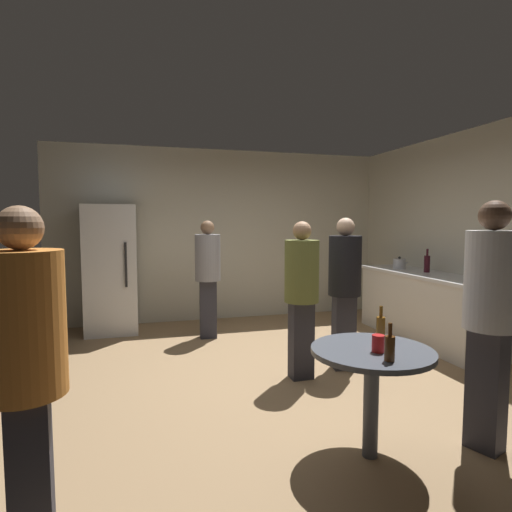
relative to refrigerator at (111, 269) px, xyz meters
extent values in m
cube|color=#9E7C56|center=(1.70, -2.20, -0.95)|extent=(5.20, 5.20, 0.10)
cube|color=beige|center=(1.70, 0.43, 0.45)|extent=(5.32, 0.06, 2.70)
cube|color=beige|center=(4.33, -2.20, 0.45)|extent=(0.06, 5.20, 2.70)
cube|color=white|center=(0.00, 0.00, 0.00)|extent=(0.70, 0.65, 1.80)
cube|color=#262628|center=(0.21, -0.34, 0.09)|extent=(0.03, 0.03, 0.60)
cube|color=beige|center=(3.98, -1.56, -0.47)|extent=(0.60, 2.11, 0.86)
cube|color=silver|center=(3.98, -1.56, -0.02)|extent=(0.64, 2.15, 0.04)
cylinder|color=#B2B2B7|center=(3.93, -1.07, 0.07)|extent=(0.17, 0.17, 0.14)
sphere|color=black|center=(3.93, -1.07, 0.16)|extent=(0.04, 0.04, 0.04)
cone|color=#B2B2B7|center=(4.05, -1.07, 0.08)|extent=(0.09, 0.04, 0.06)
cylinder|color=#3F141E|center=(4.04, -1.52, 0.11)|extent=(0.08, 0.08, 0.22)
cylinder|color=#3F141E|center=(4.04, -1.52, 0.26)|extent=(0.03, 0.03, 0.09)
cylinder|color=#4C515B|center=(1.84, -3.79, -0.55)|extent=(0.10, 0.10, 0.70)
cylinder|color=#4C515B|center=(1.84, -3.79, -0.18)|extent=(0.80, 0.80, 0.03)
cylinder|color=#8C5919|center=(2.04, -3.57, -0.09)|extent=(0.06, 0.06, 0.15)
cylinder|color=#8C5919|center=(2.04, -3.57, 0.02)|extent=(0.02, 0.02, 0.08)
cylinder|color=#593314|center=(1.81, -4.03, -0.09)|extent=(0.06, 0.06, 0.15)
cylinder|color=#593314|center=(1.81, -4.03, 0.02)|extent=(0.02, 0.02, 0.08)
cylinder|color=red|center=(1.84, -3.86, -0.11)|extent=(0.08, 0.08, 0.11)
cube|color=#2D2D38|center=(1.26, -0.65, -0.51)|extent=(0.23, 0.19, 0.78)
cylinder|color=gray|center=(1.26, -0.65, 0.19)|extent=(0.36, 0.36, 0.62)
sphere|color=#8C6647|center=(1.26, -0.65, 0.59)|extent=(0.19, 0.19, 0.19)
cube|color=#2D2D38|center=(-0.11, -4.16, -0.50)|extent=(0.20, 0.24, 0.81)
cylinder|color=orange|center=(-0.11, -4.16, 0.23)|extent=(0.38, 0.38, 0.64)
sphere|color=tan|center=(-0.11, -4.16, 0.64)|extent=(0.19, 0.19, 0.19)
cube|color=#2D2D38|center=(2.46, -2.23, -0.50)|extent=(0.24, 0.20, 0.79)
cylinder|color=black|center=(2.46, -2.23, 0.21)|extent=(0.38, 0.38, 0.63)
sphere|color=#D8AD8C|center=(2.46, -2.23, 0.61)|extent=(0.19, 0.19, 0.19)
cube|color=#2D2D38|center=(1.92, -2.36, -0.51)|extent=(0.22, 0.17, 0.77)
cylinder|color=olive|center=(1.92, -2.36, 0.18)|extent=(0.34, 0.34, 0.61)
sphere|color=tan|center=(1.92, -2.36, 0.58)|extent=(0.18, 0.18, 0.18)
cube|color=#2D2D38|center=(2.65, -3.92, -0.48)|extent=(0.24, 0.27, 0.84)
cylinder|color=white|center=(2.65, -3.92, 0.27)|extent=(0.44, 0.44, 0.67)
sphere|color=brown|center=(2.65, -3.92, 0.71)|extent=(0.20, 0.20, 0.20)
camera|label=1|loc=(0.38, -6.14, 0.67)|focal=29.14mm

